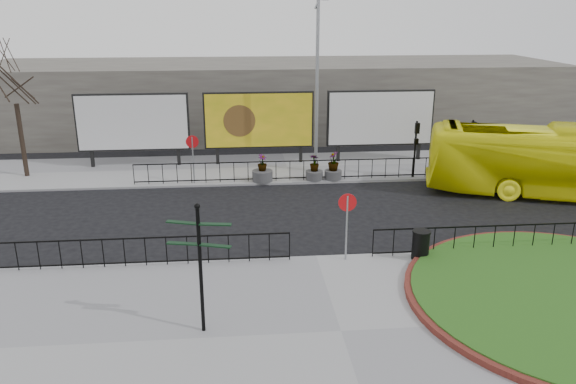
{
  "coord_description": "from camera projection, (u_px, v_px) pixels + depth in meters",
  "views": [
    {
      "loc": [
        -2.7,
        -18.41,
        8.68
      ],
      "look_at": [
        -0.82,
        2.23,
        1.84
      ],
      "focal_mm": 35.0,
      "sensor_mm": 36.0,
      "label": 1
    }
  ],
  "objects": [
    {
      "name": "billboard_mid",
      "position": [
        259.0,
        120.0,
        31.69
      ],
      "size": [
        6.2,
        0.31,
        4.1
      ],
      "color": "black",
      "rests_on": "pavement_far"
    },
    {
      "name": "planter_a",
      "position": [
        262.0,
        173.0,
        28.94
      ],
      "size": [
        1.06,
        1.06,
        1.41
      ],
      "color": "#4C4C4F",
      "rests_on": "pavement_far"
    },
    {
      "name": "billboard_right",
      "position": [
        380.0,
        118.0,
        32.29
      ],
      "size": [
        6.2,
        0.31,
        4.1
      ],
      "color": "black",
      "rests_on": "pavement_far"
    },
    {
      "name": "ground",
      "position": [
        316.0,
        259.0,
        20.36
      ],
      "size": [
        90.0,
        90.0,
        0.0
      ],
      "primitive_type": "plane",
      "color": "black",
      "rests_on": "ground"
    },
    {
      "name": "litter_bin",
      "position": [
        421.0,
        245.0,
        19.9
      ],
      "size": [
        0.65,
        0.65,
        1.08
      ],
      "color": "black",
      "rests_on": "pavement_near"
    },
    {
      "name": "tree_left",
      "position": [
        17.0,
        111.0,
        28.9
      ],
      "size": [
        2.0,
        2.0,
        7.0
      ],
      "primitive_type": null,
      "color": "#2D2119",
      "rests_on": "pavement_far"
    },
    {
      "name": "pavement_near",
      "position": [
        341.0,
        333.0,
        15.61
      ],
      "size": [
        30.0,
        10.0,
        0.12
      ],
      "primitive_type": "cube",
      "color": "gray",
      "rests_on": "ground"
    },
    {
      "name": "building_backdrop",
      "position": [
        275.0,
        98.0,
        40.38
      ],
      "size": [
        40.0,
        10.0,
        5.0
      ],
      "primitive_type": "cube",
      "color": "slate",
      "rests_on": "ground"
    },
    {
      "name": "speed_sign_near",
      "position": [
        347.0,
        212.0,
        19.47
      ],
      "size": [
        0.64,
        0.07,
        2.47
      ],
      "color": "gray",
      "rests_on": "pavement_near"
    },
    {
      "name": "speed_sign_far",
      "position": [
        193.0,
        149.0,
        28.22
      ],
      "size": [
        0.64,
        0.07,
        2.47
      ],
      "color": "gray",
      "rests_on": "pavement_far"
    },
    {
      "name": "signal_pole_b",
      "position": [
        472.0,
        139.0,
        29.35
      ],
      "size": [
        0.22,
        0.26,
        3.0
      ],
      "color": "black",
      "rests_on": "pavement_far"
    },
    {
      "name": "planter_c",
      "position": [
        333.0,
        168.0,
        29.22
      ],
      "size": [
        0.89,
        0.89,
        1.48
      ],
      "color": "#4C4C4F",
      "rests_on": "pavement_far"
    },
    {
      "name": "fingerpost_sign",
      "position": [
        200.0,
        256.0,
        14.92
      ],
      "size": [
        1.75,
        0.68,
        3.75
      ],
      "rotation": [
        0.0,
        0.0,
        -0.31
      ],
      "color": "black",
      "rests_on": "pavement_near"
    },
    {
      "name": "pavement_far",
      "position": [
        287.0,
        168.0,
        31.69
      ],
      "size": [
        44.0,
        6.0,
        0.12
      ],
      "primitive_type": "cube",
      "color": "gray",
      "rests_on": "ground"
    },
    {
      "name": "railing_near_left",
      "position": [
        145.0,
        251.0,
        19.35
      ],
      "size": [
        10.0,
        0.1,
        1.1
      ],
      "primitive_type": null,
      "color": "black",
      "rests_on": "pavement_near"
    },
    {
      "name": "bus",
      "position": [
        560.0,
        162.0,
        26.62
      ],
      "size": [
        12.56,
        6.43,
        3.42
      ],
      "primitive_type": "imported",
      "rotation": [
        0.0,
        0.0,
        1.27
      ],
      "color": "#F5F215",
      "rests_on": "ground"
    },
    {
      "name": "lamp_post",
      "position": [
        317.0,
        85.0,
        29.38
      ],
      "size": [
        0.74,
        0.18,
        9.23
      ],
      "color": "gray",
      "rests_on": "pavement_far"
    },
    {
      "name": "railing_far",
      "position": [
        311.0,
        170.0,
        29.03
      ],
      "size": [
        18.0,
        0.1,
        1.1
      ],
      "primitive_type": null,
      "color": "black",
      "rests_on": "pavement_far"
    },
    {
      "name": "planter_b",
      "position": [
        314.0,
        171.0,
        29.17
      ],
      "size": [
        0.89,
        0.89,
        1.35
      ],
      "color": "#4C4C4F",
      "rests_on": "pavement_far"
    },
    {
      "name": "billboard_left",
      "position": [
        133.0,
        123.0,
        31.08
      ],
      "size": [
        6.2,
        0.31,
        4.1
      ],
      "color": "black",
      "rests_on": "pavement_far"
    },
    {
      "name": "signal_pole_a",
      "position": [
        416.0,
        141.0,
        29.1
      ],
      "size": [
        0.22,
        0.26,
        3.0
      ],
      "color": "black",
      "rests_on": "pavement_far"
    },
    {
      "name": "railing_near_right",
      "position": [
        494.0,
        238.0,
        20.43
      ],
      "size": [
        9.0,
        0.1,
        1.1
      ],
      "primitive_type": null,
      "color": "black",
      "rests_on": "pavement_near"
    }
  ]
}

